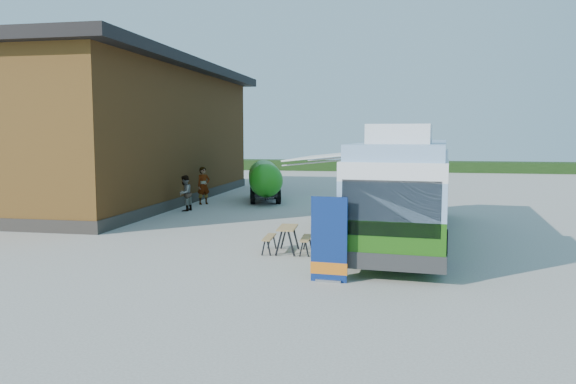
% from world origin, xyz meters
% --- Properties ---
extents(ground, '(100.00, 100.00, 0.00)m').
position_xyz_m(ground, '(0.00, 0.00, 0.00)').
color(ground, '#BCB7AD').
rests_on(ground, ground).
extents(barn, '(9.60, 21.20, 7.50)m').
position_xyz_m(barn, '(-10.50, 10.00, 3.59)').
color(barn, brown).
rests_on(barn, ground).
extents(hedge, '(40.00, 3.00, 1.00)m').
position_xyz_m(hedge, '(8.00, 38.00, 0.50)').
color(hedge, '#264419').
rests_on(hedge, ground).
extents(bus, '(3.75, 12.99, 3.94)m').
position_xyz_m(bus, '(4.61, 1.48, 1.88)').
color(bus, '#336B11').
rests_on(bus, ground).
extents(awning, '(3.15, 4.67, 0.54)m').
position_xyz_m(awning, '(2.13, 1.78, 2.86)').
color(awning, white).
rests_on(awning, ground).
extents(banner, '(0.93, 0.23, 2.14)m').
position_xyz_m(banner, '(2.61, -4.91, 0.87)').
color(banner, navy).
rests_on(banner, ground).
extents(picnic_table, '(1.48, 1.34, 0.81)m').
position_xyz_m(picnic_table, '(0.93, -1.69, 0.60)').
color(picnic_table, tan).
rests_on(picnic_table, ground).
extents(person_a, '(0.83, 0.84, 1.96)m').
position_xyz_m(person_a, '(-5.70, 9.29, 0.98)').
color(person_a, '#999999').
rests_on(person_a, ground).
extents(person_b, '(0.74, 0.90, 1.71)m').
position_xyz_m(person_b, '(-5.70, 6.64, 0.86)').
color(person_b, '#999999').
rests_on(person_b, ground).
extents(slurry_tanker, '(2.76, 5.73, 2.17)m').
position_xyz_m(slurry_tanker, '(-2.86, 11.20, 1.25)').
color(slurry_tanker, '#228B19').
rests_on(slurry_tanker, ground).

